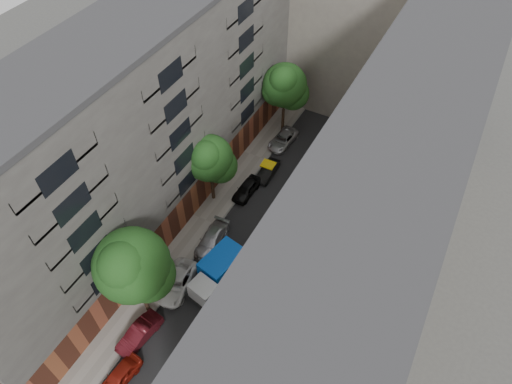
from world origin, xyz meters
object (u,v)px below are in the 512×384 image
Objects in this scene: tree_mid at (210,160)px; pedestrian at (344,199)px; tarp_truck at (217,272)px; car_left_4 at (246,189)px; car_left_1 at (139,334)px; car_left_3 at (212,240)px; car_left_5 at (268,171)px; car_left_0 at (119,376)px; lamp_post at (155,271)px; car_left_6 at (283,139)px; tree_far at (285,87)px; car_right_1 at (225,344)px; car_right_2 at (255,285)px; car_left_2 at (177,283)px; car_right_3 at (284,236)px; tree_near at (133,268)px.

tree_mid reaches higher than pedestrian.
car_left_4 is at bearing 116.25° from tarp_truck.
car_left_1 is (-3.00, -7.86, -0.84)m from tarp_truck.
car_left_5 is (0.54, 11.20, -0.07)m from car_left_3.
tree_mid is at bearing -121.94° from car_left_5.
lamp_post is at bearing 106.04° from car_left_0.
tree_mid is at bearing -99.52° from car_left_6.
tree_far is 1.38× the size of lamp_post.
pedestrian is at bearing 86.86° from car_right_1.
pedestrian is (10.00, 3.43, 0.24)m from car_left_4.
lamp_post reaches higher than car_left_3.
pedestrian is (3.60, 13.43, 0.31)m from car_right_2.
tree_far reaches higher than car_left_6.
car_right_1 is (3.85, -5.26, -0.90)m from tarp_truck.
car_left_0 is 8.62m from lamp_post.
car_left_6 is (0.00, 22.40, -0.05)m from car_left_2.
car_left_0 is 22.41m from car_left_4.
car_right_1 is at bearing -33.13° from car_left_2.
car_left_2 is (0.00, 5.60, -0.02)m from car_left_1.
car_right_1 is (6.85, -3.00, -0.05)m from car_left_2.
pedestrian reaches higher than car_right_3.
car_left_3 is 1.31× the size of car_right_2.
car_left_5 is 8.75m from tree_mid.
tree_near reaches higher than car_left_1.
tree_far reaches higher than car_left_2.
tree_mid reaches higher than car_left_4.
tarp_truck is at bearing 27.53° from car_left_2.
lamp_post reaches higher than car_left_4.
tree_far is (-0.98, 11.12, 5.97)m from car_left_4.
lamp_post is at bearing -120.76° from car_left_2.
tarp_truck is 1.47× the size of car_right_3.
tree_far is (1.73, 13.57, 0.78)m from tree_mid.
car_left_1 reaches higher than car_right_1.
car_right_3 is 13.49m from lamp_post.
pedestrian is (12.70, 5.88, -4.95)m from tree_mid.
pedestrian is at bearing 79.32° from car_right_2.
car_left_5 is 1.05× the size of car_right_2.
car_right_1 is at bearing 28.15° from car_left_1.
car_left_0 is 0.91× the size of car_left_1.
tarp_truck reaches higher than pedestrian.
car_left_6 is at bearing 97.13° from car_left_0.
car_left_3 reaches higher than car_left_2.
car_left_4 is 9.20m from car_left_6.
tree_far is at bearing 97.17° from car_left_4.
car_right_1 is at bearing -42.89° from tarp_truck.
pedestrian is at bearing -35.01° from tree_far.
car_left_6 is at bearing -7.69° from pedestrian.
car_left_1 is at bearing -87.86° from car_left_4.
car_left_2 is 1.08× the size of car_left_6.
lamp_post is at bearing -96.23° from car_left_5.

